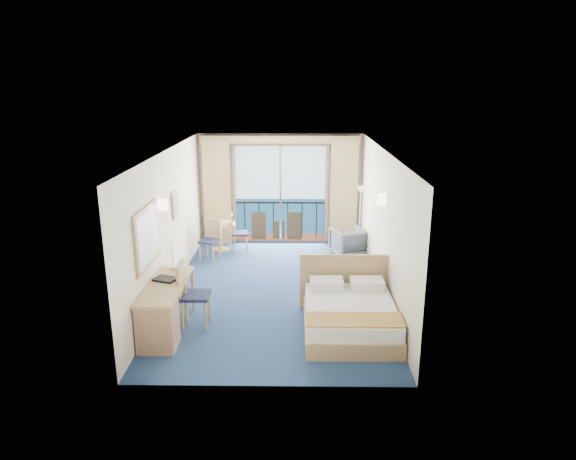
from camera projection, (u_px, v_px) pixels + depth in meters
The scene contains 22 objects.
floor at pixel (276, 290), 9.96m from camera, with size 6.50×6.50×0.00m, color navy.
room_walls at pixel (275, 201), 9.46m from camera, with size 4.04×6.54×2.72m.
balcony_door at pixel (280, 197), 12.73m from camera, with size 2.36×0.03×2.52m.
curtain_left at pixel (217, 193), 12.57m from camera, with size 0.65×0.22×2.55m, color tan.
curtain_right at pixel (344, 193), 12.53m from camera, with size 0.65×0.22×2.55m, color tan.
pelmet at pixel (280, 139), 12.21m from camera, with size 3.80×0.25×0.18m, color tan.
mirror at pixel (148, 236), 8.11m from camera, with size 0.05×1.25×0.95m.
wall_print at pixel (175, 205), 9.97m from camera, with size 0.04×0.42×0.52m.
sconce_left at pixel (162, 205), 8.89m from camera, with size 0.18×0.18×0.18m, color #FFE1B2.
sconce_right at pixel (382, 200), 9.27m from camera, with size 0.18×0.18×0.18m, color #FFE1B2.
bed at pixel (349, 314), 8.29m from camera, with size 1.59×1.89×1.00m.
nightstand at pixel (369, 281), 9.69m from camera, with size 0.42×0.40×0.55m, color #AB7A5A.
phone at pixel (370, 265), 9.62m from camera, with size 0.16×0.12×0.07m, color white.
armchair at pixel (349, 242), 11.83m from camera, with size 0.71×0.73×0.67m, color #434952.
floor_lamp at pixel (360, 203), 11.88m from camera, with size 0.22×0.22×1.58m.
desk at pixel (160, 318), 7.82m from camera, with size 0.59×1.70×0.80m.
desk_chair at pixel (189, 290), 8.40m from camera, with size 0.48×0.47×1.09m.
folder at pixel (165, 279), 8.34m from camera, with size 0.35×0.26×0.03m, color black.
desk_lamp at pixel (172, 248), 8.73m from camera, with size 0.13×0.13×0.50m.
round_table at pixel (220, 230), 12.20m from camera, with size 0.74×0.74×0.67m.
table_chair_a at pixel (237, 230), 12.16m from camera, with size 0.44×0.43×0.90m.
table_chair_b at pixel (211, 237), 11.61m from camera, with size 0.50×0.51×0.92m.
Camera 1 is at (0.37, -9.23, 3.91)m, focal length 32.00 mm.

